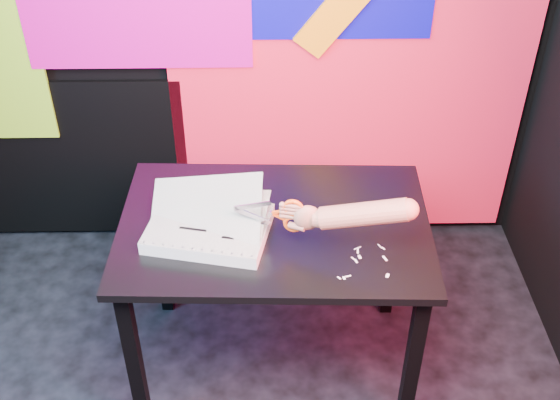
{
  "coord_description": "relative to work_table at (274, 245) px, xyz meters",
  "views": [
    {
      "loc": [
        0.29,
        -1.3,
        2.34
      ],
      "look_at": [
        0.33,
        0.6,
        0.87
      ],
      "focal_mm": 45.0,
      "sensor_mm": 36.0,
      "label": 1
    }
  ],
  "objects": [
    {
      "name": "work_table",
      "position": [
        0.0,
        0.0,
        0.0
      ],
      "size": [
        1.13,
        0.77,
        0.75
      ],
      "rotation": [
        0.0,
        0.0,
        -0.03
      ],
      "color": "black",
      "rests_on": "ground"
    },
    {
      "name": "printout_stack",
      "position": [
        -0.23,
        -0.05,
        0.13
      ],
      "size": [
        0.46,
        0.38,
        0.21
      ],
      "rotation": [
        0.0,
        0.0,
        -0.21
      ],
      "color": "silver",
      "rests_on": "work_table"
    },
    {
      "name": "paper_clippings",
      "position": [
        0.3,
        -0.2,
        0.1
      ],
      "size": [
        0.18,
        0.17,
        0.0
      ],
      "color": "white",
      "rests_on": "work_table"
    },
    {
      "name": "backdrop",
      "position": [
        -0.25,
        0.84,
        0.31
      ],
      "size": [
        2.88,
        0.05,
        2.08
      ],
      "color": "#F31838",
      "rests_on": "ground"
    },
    {
      "name": "room",
      "position": [
        -0.31,
        -0.62,
        0.7
      ],
      "size": [
        3.01,
        3.01,
        2.71
      ],
      "color": "black",
      "rests_on": "ground"
    },
    {
      "name": "scissors",
      "position": [
        0.05,
        -0.12,
        0.23
      ],
      "size": [
        0.23,
        0.06,
        0.14
      ],
      "rotation": [
        0.0,
        0.0,
        -0.22
      ],
      "color": "#ACADB6",
      "rests_on": "printout_stack"
    },
    {
      "name": "hand_forearm",
      "position": [
        0.26,
        -0.17,
        0.27
      ],
      "size": [
        0.43,
        0.14,
        0.17
      ],
      "rotation": [
        0.0,
        0.0,
        -0.22
      ],
      "color": "#BA6149",
      "rests_on": "work_table"
    }
  ]
}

